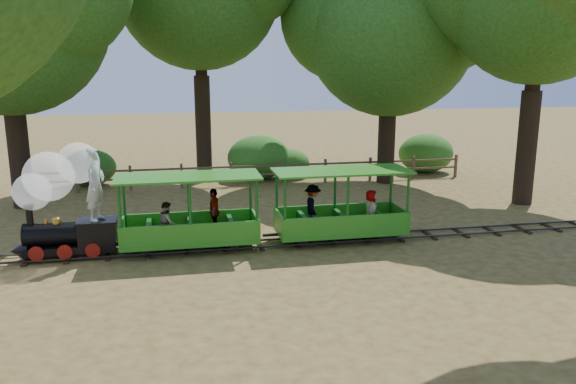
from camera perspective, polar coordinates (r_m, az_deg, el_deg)
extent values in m
plane|color=#A38646|center=(15.75, 0.77, -5.28)|extent=(90.00, 90.00, 0.00)
cube|color=#3F3D3A|center=(15.44, 1.00, -5.35)|extent=(22.00, 0.05, 0.05)
cube|color=#3F3D3A|center=(16.00, 0.55, -4.70)|extent=(22.00, 0.05, 0.05)
cube|color=#382314|center=(15.74, 0.77, -5.19)|extent=(0.12, 1.00, 0.05)
cube|color=#382314|center=(15.53, -17.68, -6.07)|extent=(0.12, 1.00, 0.05)
cube|color=#382314|center=(17.44, 17.09, -3.97)|extent=(0.12, 1.00, 0.05)
cube|color=black|center=(15.59, -21.12, -5.25)|extent=(2.29, 0.73, 0.19)
cylinder|color=black|center=(15.55, -22.55, -3.94)|extent=(1.45, 0.58, 0.58)
cylinder|color=black|center=(15.54, -24.78, -2.16)|extent=(0.17, 0.17, 0.46)
sphere|color=#B1782A|center=(15.46, -22.46, -2.82)|extent=(0.27, 0.27, 0.27)
cylinder|color=#B1782A|center=(15.51, -23.41, -2.78)|extent=(0.10, 0.10, 0.10)
cube|color=black|center=(15.38, -18.75, -3.83)|extent=(0.94, 0.73, 0.57)
cube|color=black|center=(15.29, -18.83, -2.73)|extent=(0.99, 0.79, 0.04)
cone|color=black|center=(15.87, -25.56, -5.43)|extent=(0.47, 0.66, 0.66)
cylinder|color=#B1782A|center=(15.69, -25.30, -3.65)|extent=(0.10, 0.15, 0.15)
cylinder|color=maroon|center=(15.40, -24.21, -5.75)|extent=(0.37, 0.06, 0.37)
cylinder|color=maroon|center=(16.10, -23.64, -4.92)|extent=(0.37, 0.06, 0.37)
cylinder|color=maroon|center=(15.26, -21.73, -5.69)|extent=(0.37, 0.06, 0.37)
cylinder|color=maroon|center=(15.96, -21.27, -4.85)|extent=(0.37, 0.06, 0.37)
cylinder|color=maroon|center=(15.15, -19.21, -5.62)|extent=(0.37, 0.06, 0.37)
cylinder|color=maroon|center=(15.85, -18.86, -4.78)|extent=(0.37, 0.06, 0.37)
sphere|color=white|center=(15.44, -24.57, 0.03)|extent=(0.94, 0.94, 0.94)
sphere|color=white|center=(15.32, -23.14, 1.46)|extent=(1.25, 1.25, 1.25)
sphere|color=white|center=(15.19, -20.52, 2.78)|extent=(1.04, 1.04, 1.04)
imported|color=silver|center=(15.03, -19.00, 0.75)|extent=(0.67, 0.80, 1.87)
cube|color=#308D1E|center=(15.33, -9.86, -4.68)|extent=(3.60, 1.38, 0.11)
cube|color=#155C18|center=(15.37, -9.84, -5.13)|extent=(3.24, 0.53, 0.15)
cube|color=#308D1E|center=(14.62, -9.83, -4.24)|extent=(3.60, 0.06, 0.53)
cube|color=#308D1E|center=(15.86, -9.97, -2.89)|extent=(3.60, 0.06, 0.53)
cube|color=#308D1E|center=(14.91, -10.11, 1.55)|extent=(3.76, 1.54, 0.05)
cylinder|color=#155C18|center=(14.57, -16.68, -2.49)|extent=(0.07, 0.07, 1.70)
cylinder|color=#155C18|center=(15.77, -16.29, -1.32)|extent=(0.07, 0.07, 1.70)
cylinder|color=#155C18|center=(14.63, -3.18, -1.90)|extent=(0.07, 0.07, 1.70)
cylinder|color=#155C18|center=(15.83, -3.83, -0.77)|extent=(0.07, 0.07, 1.70)
cube|color=#155C18|center=(15.27, -13.96, -3.90)|extent=(0.13, 1.17, 0.42)
cube|color=#155C18|center=(15.25, -9.90, -3.73)|extent=(0.13, 1.17, 0.42)
cube|color=#155C18|center=(15.31, -5.85, -3.54)|extent=(0.13, 1.17, 0.42)
cylinder|color=black|center=(15.04, -14.22, -5.57)|extent=(0.30, 0.06, 0.30)
cylinder|color=black|center=(15.72, -14.10, -4.76)|extent=(0.30, 0.06, 0.30)
cylinder|color=black|center=(15.08, -5.41, -5.18)|extent=(0.30, 0.06, 0.30)
cylinder|color=black|center=(15.76, -5.69, -4.38)|extent=(0.30, 0.06, 0.30)
imported|color=gray|center=(14.80, -12.16, -3.02)|extent=(0.42, 0.53, 1.08)
imported|color=gray|center=(15.34, -7.51, -1.93)|extent=(0.41, 0.77, 1.26)
cube|color=#308D1E|center=(15.96, 5.35, -3.84)|extent=(3.60, 1.38, 0.11)
cube|color=#155C18|center=(15.99, 5.34, -4.27)|extent=(3.24, 0.53, 0.15)
cube|color=#308D1E|center=(15.28, 6.06, -3.37)|extent=(3.60, 0.06, 0.53)
cube|color=#308D1E|center=(16.47, 4.73, -2.15)|extent=(3.60, 0.06, 0.53)
cube|color=#308D1E|center=(15.56, 5.47, 2.15)|extent=(3.76, 1.54, 0.05)
cylinder|color=#155C18|center=(14.75, -0.30, -1.76)|extent=(0.07, 0.07, 1.70)
cylinder|color=#155C18|center=(15.94, -1.16, -0.65)|extent=(0.07, 0.07, 1.70)
cylinder|color=#155C18|center=(15.75, 12.06, -1.10)|extent=(0.07, 0.07, 1.70)
cylinder|color=#155C18|center=(16.87, 10.40, -0.11)|extent=(0.07, 0.07, 1.70)
cube|color=#155C18|center=(15.62, 1.56, -3.14)|extent=(0.13, 1.17, 0.42)
cube|color=#155C18|center=(15.88, 5.37, -2.92)|extent=(0.13, 1.17, 0.42)
cube|color=#155C18|center=(16.22, 9.03, -2.70)|extent=(0.13, 1.17, 0.42)
cylinder|color=black|center=(15.37, 1.59, -4.77)|extent=(0.30, 0.06, 0.30)
cylinder|color=black|center=(16.04, 1.01, -4.01)|extent=(0.30, 0.06, 0.30)
cylinder|color=black|center=(16.02, 9.67, -4.22)|extent=(0.30, 0.06, 0.30)
cylinder|color=black|center=(16.66, 8.79, -3.52)|extent=(0.30, 0.06, 0.30)
imported|color=gray|center=(15.69, 2.52, -1.50)|extent=(0.54, 0.85, 1.26)
imported|color=gray|center=(15.75, 8.39, -1.81)|extent=(0.56, 0.65, 1.13)
cylinder|color=#2D2116|center=(21.55, -25.62, 3.23)|extent=(0.70, 0.70, 3.54)
cylinder|color=#2D2116|center=(21.32, -26.35, 10.62)|extent=(0.52, 0.53, 2.03)
sphere|color=#214A17|center=(21.39, -26.90, 16.04)|extent=(6.80, 6.80, 6.80)
cylinder|color=#2D2116|center=(24.31, -8.60, 6.37)|extent=(0.66, 0.66, 4.45)
cylinder|color=#2D2116|center=(24.18, -8.89, 14.63)|extent=(0.50, 0.50, 2.54)
cylinder|color=#2D2116|center=(23.98, 9.96, 4.85)|extent=(0.72, 0.72, 3.29)
cylinder|color=#2D2116|center=(23.77, 10.20, 11.03)|extent=(0.54, 0.54, 1.88)
sphere|color=#214A17|center=(23.80, 10.40, 15.76)|extent=(6.82, 6.82, 6.82)
sphere|color=#214A17|center=(23.61, 15.48, 17.62)|extent=(5.11, 5.11, 5.11)
sphere|color=#214A17|center=(24.47, 5.89, 17.41)|extent=(5.45, 5.45, 5.45)
cylinder|color=#2D2116|center=(21.60, 23.08, 4.12)|extent=(0.68, 0.68, 4.02)
cylinder|color=#2D2116|center=(21.41, 23.83, 12.49)|extent=(0.51, 0.51, 2.30)
cube|color=brown|center=(23.79, -25.35, 0.93)|extent=(0.10, 0.10, 1.00)
cube|color=brown|center=(23.38, -20.60, 1.16)|extent=(0.10, 0.10, 1.00)
cube|color=brown|center=(23.13, -15.71, 1.39)|extent=(0.10, 0.10, 1.00)
cube|color=brown|center=(23.06, -10.75, 1.61)|extent=(0.10, 0.10, 1.00)
cube|color=brown|center=(23.16, -5.80, 1.81)|extent=(0.10, 0.10, 1.00)
cube|color=brown|center=(23.43, -0.92, 2.01)|extent=(0.10, 0.10, 1.00)
cube|color=brown|center=(23.86, 3.81, 2.18)|extent=(0.10, 0.10, 1.00)
cube|color=brown|center=(24.45, 8.34, 2.33)|extent=(0.10, 0.10, 1.00)
cube|color=brown|center=(25.19, 12.64, 2.46)|extent=(0.10, 0.10, 1.00)
cube|color=brown|center=(26.06, 16.67, 2.57)|extent=(0.10, 0.10, 1.00)
cube|color=brown|center=(23.21, -3.36, 2.64)|extent=(18.00, 0.06, 0.08)
cube|color=brown|center=(23.28, -3.35, 1.79)|extent=(18.00, 0.06, 0.08)
ellipsoid|color=#2D6B1E|center=(24.55, -19.53, 2.36)|extent=(2.16, 1.66, 1.50)
ellipsoid|color=#2D6B1E|center=(24.51, -2.98, 3.54)|extent=(2.75, 2.11, 1.90)
ellipsoid|color=#2D6B1E|center=(24.79, 0.12, 2.92)|extent=(1.83, 1.41, 1.27)
ellipsoid|color=#2D6B1E|center=(26.77, 13.84, 3.85)|extent=(2.58, 1.99, 1.79)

